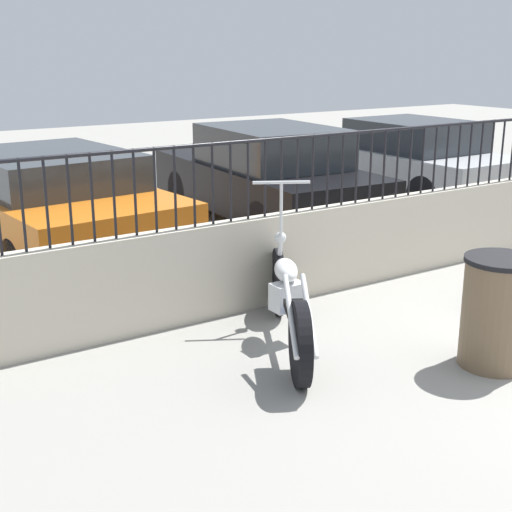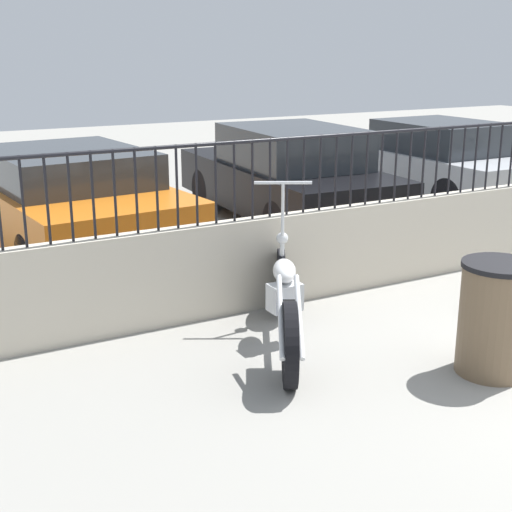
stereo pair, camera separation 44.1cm
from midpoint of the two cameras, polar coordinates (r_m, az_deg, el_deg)
low_wall at (r=8.16m, az=9.90°, el=1.63°), size 10.03×0.18×0.91m
fence_railing at (r=7.98m, az=10.24°, el=8.36°), size 10.03×0.04×0.76m
motorcycle_blue at (r=6.02m, az=0.61°, el=-3.95°), size 1.12×1.95×1.35m
trash_bin at (r=5.97m, az=16.77°, el=-4.33°), size 0.59×0.59×0.91m
car_orange at (r=9.17m, az=-17.80°, el=4.13°), size 2.25×4.57×1.32m
car_black at (r=10.42m, az=-0.38°, el=6.48°), size 1.95×4.31×1.42m
car_silver at (r=12.40m, az=10.97°, el=7.62°), size 1.73×4.00×1.34m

